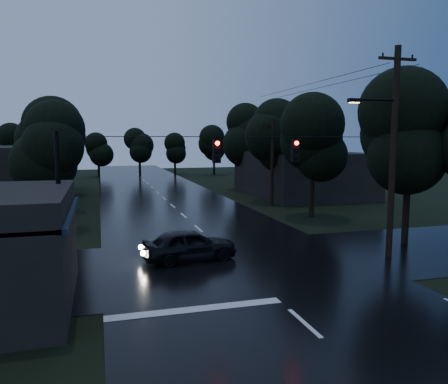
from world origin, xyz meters
TOP-DOWN VIEW (x-y plane):
  - main_road at (0.00, 30.00)m, footprint 12.00×120.00m
  - cross_street at (0.00, 12.00)m, footprint 60.00×9.00m
  - building_far_right at (14.00, 34.00)m, footprint 10.00×14.00m
  - building_far_left at (-14.00, 40.00)m, footprint 10.00×16.00m
  - utility_pole_main at (7.41, 11.00)m, footprint 3.50×0.30m
  - utility_pole_far at (8.30, 28.00)m, footprint 2.00×0.30m
  - anchor_pole_left at (-7.50, 11.00)m, footprint 0.18×0.18m
  - span_signals at (0.56, 10.99)m, footprint 15.00×0.37m
  - tree_corner_near at (10.00, 13.00)m, footprint 4.48×4.48m
  - tree_left_a at (-9.00, 22.00)m, footprint 3.92×3.92m
  - tree_left_b at (-9.60, 30.00)m, footprint 4.20×4.20m
  - tree_left_c at (-10.20, 40.00)m, footprint 4.48×4.48m
  - tree_right_a at (9.00, 22.00)m, footprint 4.20×4.20m
  - tree_right_b at (9.60, 30.00)m, footprint 4.48×4.48m
  - tree_right_c at (10.20, 40.00)m, footprint 4.76×4.76m
  - car at (-1.99, 13.01)m, footprint 4.62×2.32m

SIDE VIEW (x-z plane):
  - main_road at x=0.00m, z-range -0.01..0.01m
  - cross_street at x=0.00m, z-range -0.01..0.01m
  - car at x=-1.99m, z-range 0.00..1.51m
  - building_far_right at x=14.00m, z-range 0.00..4.40m
  - building_far_left at x=-14.00m, z-range 0.00..5.00m
  - anchor_pole_left at x=-7.50m, z-range 0.00..6.00m
  - utility_pole_far at x=8.30m, z-range 0.13..7.63m
  - tree_left_a at x=-9.00m, z-range 1.11..9.37m
  - span_signals at x=0.56m, z-range 4.69..5.80m
  - utility_pole_main at x=7.41m, z-range 0.26..10.26m
  - tree_left_b at x=-9.60m, z-range 1.19..10.04m
  - tree_right_a at x=9.00m, z-range 1.19..10.04m
  - tree_corner_near at x=10.00m, z-range 1.27..10.71m
  - tree_left_c at x=-10.20m, z-range 1.27..10.71m
  - tree_right_b at x=9.60m, z-range 1.27..10.71m
  - tree_right_c at x=10.20m, z-range 1.35..11.38m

